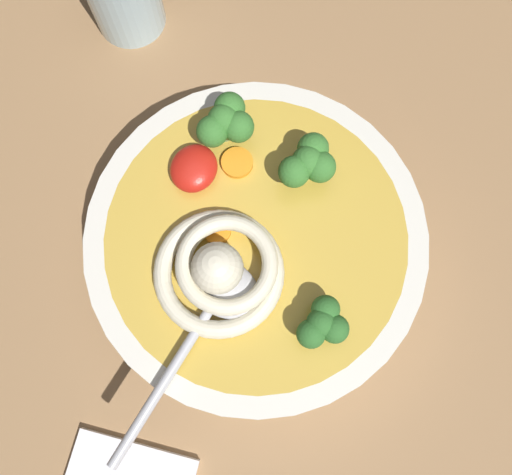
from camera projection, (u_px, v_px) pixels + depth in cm
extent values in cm
cube|color=#936D47|center=(279.00, 250.00, 51.48)|extent=(106.19, 106.19, 3.70)
cylinder|color=silver|center=(256.00, 247.00, 46.22)|extent=(27.79, 27.79, 6.71)
cylinder|color=gold|center=(256.00, 246.00, 45.96)|extent=(24.45, 24.45, 6.17)
torus|color=beige|center=(219.00, 273.00, 41.56)|extent=(10.19, 10.19, 1.41)
torus|color=beige|center=(227.00, 264.00, 40.58)|extent=(10.92, 10.92, 1.27)
sphere|color=beige|center=(217.00, 268.00, 39.79)|extent=(3.95, 3.95, 3.95)
ellipsoid|color=#B7B7BC|center=(223.00, 287.00, 41.18)|extent=(5.31, 6.63, 1.60)
cylinder|color=#B7B7BC|center=(170.00, 374.00, 39.62)|extent=(14.93, 3.22, 0.80)
ellipsoid|color=red|center=(194.00, 168.00, 43.40)|extent=(4.21, 3.79, 1.89)
cylinder|color=#7A9E60|center=(303.00, 170.00, 43.65)|extent=(1.29, 1.29, 1.38)
sphere|color=#38752D|center=(305.00, 160.00, 41.75)|extent=(2.53, 2.53, 2.53)
sphere|color=#38752D|center=(310.00, 147.00, 42.26)|extent=(2.53, 2.53, 2.53)
sphere|color=#38752D|center=(294.00, 172.00, 41.64)|extent=(2.53, 2.53, 2.53)
sphere|color=#38752D|center=(320.00, 167.00, 41.81)|extent=(2.53, 2.53, 2.53)
cylinder|color=#7A9E60|center=(318.00, 325.00, 40.70)|extent=(1.10, 1.10, 1.18)
sphere|color=#2D6628|center=(321.00, 323.00, 39.07)|extent=(2.17, 2.17, 2.17)
sphere|color=#2D6628|center=(326.00, 309.00, 39.51)|extent=(2.17, 2.17, 2.17)
sphere|color=#2D6628|center=(311.00, 334.00, 38.98)|extent=(2.17, 2.17, 2.17)
sphere|color=#2D6628|center=(335.00, 329.00, 39.13)|extent=(2.17, 2.17, 2.17)
cylinder|color=#7A9E60|center=(225.00, 131.00, 44.46)|extent=(1.31, 1.31, 1.40)
sphere|color=#38752D|center=(223.00, 120.00, 42.54)|extent=(2.57, 2.57, 2.57)
sphere|color=#38752D|center=(230.00, 108.00, 43.06)|extent=(2.57, 2.57, 2.57)
sphere|color=#38752D|center=(212.00, 131.00, 42.43)|extent=(2.57, 2.57, 2.57)
sphere|color=#38752D|center=(238.00, 127.00, 42.61)|extent=(2.57, 2.57, 2.57)
cylinder|color=orange|center=(237.00, 163.00, 44.24)|extent=(2.65, 2.65, 0.53)
cylinder|color=orange|center=(217.00, 230.00, 42.81)|extent=(2.29, 2.29, 0.60)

